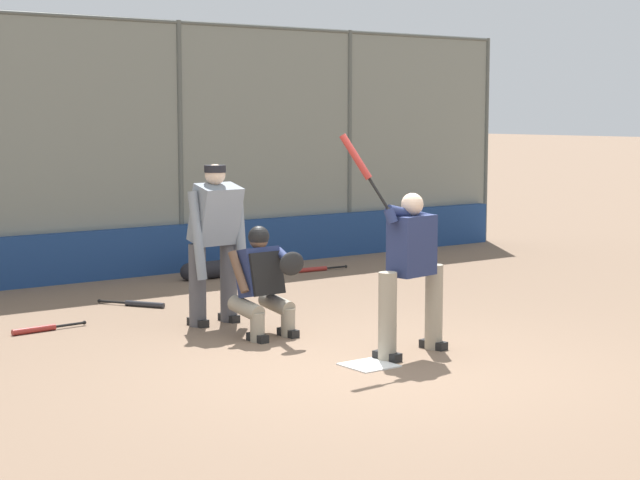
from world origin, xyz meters
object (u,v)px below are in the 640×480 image
(catcher_behind_plate, at_px, (264,280))
(baseball_loose, at_px, (392,329))
(spare_bat_by_padding, at_px, (40,329))
(umpire_home, at_px, (215,239))
(equipment_bag_dugout_side, at_px, (223,268))
(batter_at_plate, at_px, (411,267))
(spare_bat_first_base_side, at_px, (316,269))
(spare_bat_near_backstop, at_px, (140,304))

(catcher_behind_plate, distance_m, baseball_loose, 1.46)
(spare_bat_by_padding, bearing_deg, umpire_home, 152.26)
(catcher_behind_plate, relative_size, equipment_bag_dugout_side, 0.86)
(batter_at_plate, xyz_separation_m, baseball_loose, (-0.53, -0.89, -0.81))
(spare_bat_by_padding, distance_m, equipment_bag_dugout_side, 4.11)
(umpire_home, height_order, baseball_loose, umpire_home)
(spare_bat_first_base_side, bearing_deg, spare_bat_near_backstop, 22.14)
(umpire_home, xyz_separation_m, spare_bat_first_base_side, (-3.20, -2.51, -0.91))
(umpire_home, distance_m, equipment_bag_dugout_side, 3.47)
(catcher_behind_plate, bearing_deg, batter_at_plate, 110.50)
(baseball_loose, xyz_separation_m, equipment_bag_dugout_side, (-0.57, -4.32, 0.09))
(umpire_home, xyz_separation_m, spare_bat_by_padding, (1.71, -0.75, -0.91))
(umpire_home, xyz_separation_m, equipment_bag_dugout_side, (-1.82, -2.84, -0.82))
(catcher_behind_plate, height_order, baseball_loose, catcher_behind_plate)
(batter_at_plate, xyz_separation_m, spare_bat_first_base_side, (-2.48, -4.88, -0.81))
(equipment_bag_dugout_side, bearing_deg, spare_bat_near_backstop, 34.54)
(spare_bat_by_padding, relative_size, spare_bat_first_base_side, 1.00)
(umpire_home, bearing_deg, equipment_bag_dugout_side, -126.01)
(batter_at_plate, bearing_deg, equipment_bag_dugout_side, -111.03)
(spare_bat_first_base_side, distance_m, baseball_loose, 4.44)
(umpire_home, xyz_separation_m, baseball_loose, (-1.25, 1.49, -0.91))
(spare_bat_near_backstop, relative_size, spare_bat_by_padding, 0.93)
(spare_bat_first_base_side, bearing_deg, catcher_behind_plate, 51.91)
(batter_at_plate, bearing_deg, catcher_behind_plate, -75.51)
(spare_bat_first_base_side, xyz_separation_m, baseball_loose, (1.95, 3.99, 0.00))
(catcher_behind_plate, xyz_separation_m, spare_bat_first_base_side, (-3.14, -3.36, -0.56))
(spare_bat_first_base_side, bearing_deg, batter_at_plate, 68.06)
(umpire_home, distance_m, spare_bat_by_padding, 2.08)
(batter_at_plate, height_order, catcher_behind_plate, batter_at_plate)
(spare_bat_near_backstop, distance_m, equipment_bag_dugout_side, 2.43)
(catcher_behind_plate, distance_m, umpire_home, 0.93)
(catcher_behind_plate, distance_m, equipment_bag_dugout_side, 4.12)
(catcher_behind_plate, height_order, equipment_bag_dugout_side, catcher_behind_plate)
(spare_bat_near_backstop, height_order, spare_bat_first_base_side, same)
(batter_at_plate, distance_m, baseball_loose, 1.31)
(spare_bat_near_backstop, xyz_separation_m, spare_bat_by_padding, (1.53, 0.71, 0.00))
(baseball_loose, bearing_deg, spare_bat_first_base_side, -116.03)
(batter_at_plate, bearing_deg, umpire_home, -82.18)
(spare_bat_first_base_side, bearing_deg, umpire_home, 43.02)
(equipment_bag_dugout_side, bearing_deg, baseball_loose, 82.53)
(batter_at_plate, xyz_separation_m, spare_bat_by_padding, (2.44, -3.12, -0.81))
(spare_bat_near_backstop, distance_m, spare_bat_first_base_side, 3.54)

